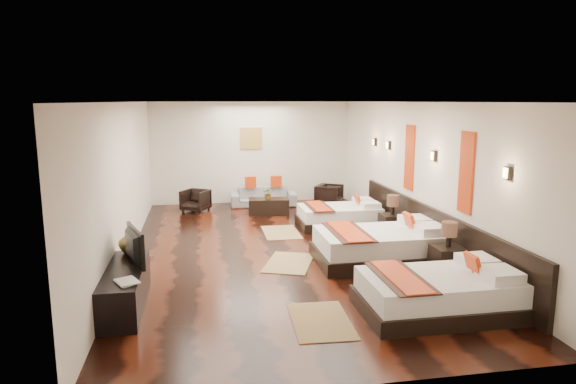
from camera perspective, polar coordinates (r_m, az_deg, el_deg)
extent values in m
cube|color=black|center=(9.70, -1.12, -6.60)|extent=(5.50, 9.50, 0.01)
cube|color=white|center=(9.28, -1.19, 10.18)|extent=(5.50, 9.50, 0.01)
cube|color=silver|center=(14.06, -4.19, 4.48)|extent=(5.50, 0.01, 2.80)
cube|color=silver|center=(9.37, -18.02, 1.08)|extent=(0.01, 9.50, 2.80)
cube|color=silver|center=(10.18, 14.33, 1.96)|extent=(0.01, 9.50, 2.80)
cube|color=black|center=(9.64, 15.82, -4.33)|extent=(0.08, 6.60, 0.90)
cube|color=black|center=(7.25, 16.56, -12.12)|extent=(2.08, 1.29, 0.22)
cube|color=white|center=(7.15, 16.67, -10.20)|extent=(1.98, 1.19, 0.30)
cube|color=red|center=(7.30, 20.29, -7.78)|extent=(0.15, 0.32, 0.32)
cube|color=#38190F|center=(6.88, 12.61, -9.44)|extent=(0.55, 1.31, 0.02)
cube|color=red|center=(6.87, 12.62, -9.32)|extent=(0.38, 1.31, 0.02)
cube|color=black|center=(9.13, 10.38, -7.07)|extent=(2.28, 1.41, 0.24)
cube|color=white|center=(9.05, 10.44, -5.37)|extent=(2.17, 1.30, 0.33)
cube|color=red|center=(9.18, 13.68, -3.39)|extent=(0.17, 0.35, 0.35)
cube|color=#38190F|center=(8.82, 6.84, -4.52)|extent=(0.60, 1.43, 0.02)
cube|color=red|center=(8.82, 6.84, -4.42)|extent=(0.41, 1.43, 0.02)
cube|color=black|center=(11.56, 5.81, -3.37)|extent=(1.86, 1.15, 0.19)
cube|color=white|center=(11.51, 5.83, -2.26)|extent=(1.77, 1.06, 0.27)
cube|color=red|center=(11.59, 7.96, -1.02)|extent=(0.14, 0.28, 0.29)
cube|color=#38190F|center=(11.35, 3.49, -1.67)|extent=(0.49, 1.17, 0.02)
cube|color=red|center=(11.35, 3.49, -1.60)|extent=(0.34, 1.17, 0.02)
cube|color=black|center=(8.55, 17.63, -7.61)|extent=(0.47, 0.47, 0.52)
cylinder|color=black|center=(8.45, 17.77, -5.25)|extent=(0.08, 0.08, 0.21)
cylinder|color=#3F2619|center=(8.40, 17.84, -4.01)|extent=(0.25, 0.25, 0.23)
cube|color=black|center=(10.62, 11.72, -3.87)|extent=(0.47, 0.47, 0.52)
cylinder|color=black|center=(10.53, 11.80, -1.95)|extent=(0.08, 0.08, 0.21)
cylinder|color=#3F2619|center=(10.50, 11.83, -0.95)|extent=(0.25, 0.25, 0.23)
cube|color=#957A4C|center=(6.75, 3.73, -14.37)|extent=(0.81, 1.23, 0.01)
cube|color=#957A4C|center=(8.95, 0.11, -8.02)|extent=(1.13, 1.39, 0.01)
cube|color=#957A4C|center=(10.94, -0.79, -4.59)|extent=(0.75, 1.20, 0.01)
cube|color=black|center=(7.41, -17.97, -10.32)|extent=(0.50, 1.80, 0.55)
imported|color=black|center=(7.45, -17.58, -5.87)|extent=(0.40, 0.88, 0.51)
imported|color=black|center=(6.73, -18.81, -9.85)|extent=(0.37, 0.41, 0.03)
imported|color=brown|center=(8.00, -17.42, -5.26)|extent=(0.44, 0.44, 0.38)
imported|color=gray|center=(13.67, -2.80, -0.51)|extent=(1.78, 0.75, 0.51)
imported|color=black|center=(13.17, -10.46, -0.96)|extent=(0.85, 0.85, 0.57)
imported|color=black|center=(13.63, 4.70, -0.39)|extent=(0.90, 0.89, 0.60)
cube|color=black|center=(12.66, -2.19, -1.64)|extent=(1.05, 0.61, 0.40)
imported|color=#2E5B1E|center=(12.52, -2.25, -0.14)|extent=(0.28, 0.25, 0.30)
cube|color=#D86014|center=(8.45, 19.59, 2.09)|extent=(0.04, 0.40, 1.30)
cube|color=#D86014|center=(10.40, 13.63, 3.84)|extent=(0.04, 0.40, 1.30)
cube|color=black|center=(7.50, 23.65, 2.00)|extent=(0.06, 0.12, 0.18)
cube|color=#FFD18C|center=(7.48, 23.46, 2.00)|extent=(0.02, 0.10, 0.14)
cube|color=black|center=(9.39, 16.24, 3.97)|extent=(0.06, 0.12, 0.18)
cube|color=#FFD18C|center=(9.38, 16.07, 3.97)|extent=(0.02, 0.10, 0.14)
cube|color=black|center=(11.39, 11.35, 5.22)|extent=(0.06, 0.12, 0.18)
cube|color=#FFD18C|center=(11.38, 11.21, 5.22)|extent=(0.02, 0.10, 0.14)
cube|color=black|center=(12.23, 9.81, 5.61)|extent=(0.06, 0.12, 0.18)
cube|color=#FFD18C|center=(12.22, 9.68, 5.61)|extent=(0.02, 0.10, 0.14)
cube|color=#AD873F|center=(14.01, -4.20, 6.10)|extent=(0.60, 0.04, 0.60)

